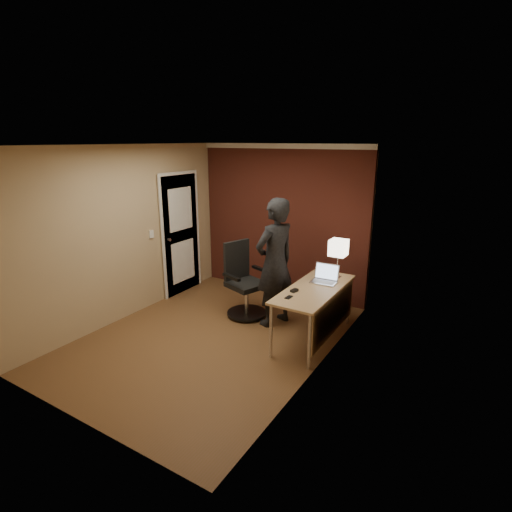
# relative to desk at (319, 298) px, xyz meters

# --- Properties ---
(room) EXTENTS (4.00, 4.00, 4.00)m
(room) POSITION_rel_desk_xyz_m (-1.53, 0.91, 0.77)
(room) COLOR brown
(room) RESTS_ON ground
(desk) EXTENTS (0.60, 1.50, 0.73)m
(desk) POSITION_rel_desk_xyz_m (0.00, 0.00, 0.00)
(desk) COLOR tan
(desk) RESTS_ON ground
(desk_lamp) EXTENTS (0.22, 0.22, 0.54)m
(desk_lamp) POSITION_rel_desk_xyz_m (0.03, 0.54, 0.55)
(desk_lamp) COLOR silver
(desk_lamp) RESTS_ON desk
(laptop) EXTENTS (0.34, 0.27, 0.23)m
(laptop) POSITION_rel_desk_xyz_m (-0.05, 0.29, 0.19)
(laptop) COLOR silver
(laptop) RESTS_ON desk
(mouse) EXTENTS (0.08, 0.11, 0.03)m
(mouse) POSITION_rel_desk_xyz_m (-0.24, -0.25, 0.14)
(mouse) COLOR black
(mouse) RESTS_ON desk
(phone) EXTENTS (0.07, 0.12, 0.01)m
(phone) POSITION_rel_desk_xyz_m (-0.21, -0.46, 0.13)
(phone) COLOR black
(phone) RESTS_ON desk
(office_chair) EXTENTS (0.63, 0.69, 1.09)m
(office_chair) POSITION_rel_desk_xyz_m (-1.28, 0.20, -0.12)
(office_chair) COLOR black
(office_chair) RESTS_ON ground
(person) EXTENTS (0.63, 0.77, 1.82)m
(person) POSITION_rel_desk_xyz_m (-0.75, 0.17, 0.31)
(person) COLOR black
(person) RESTS_ON ground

